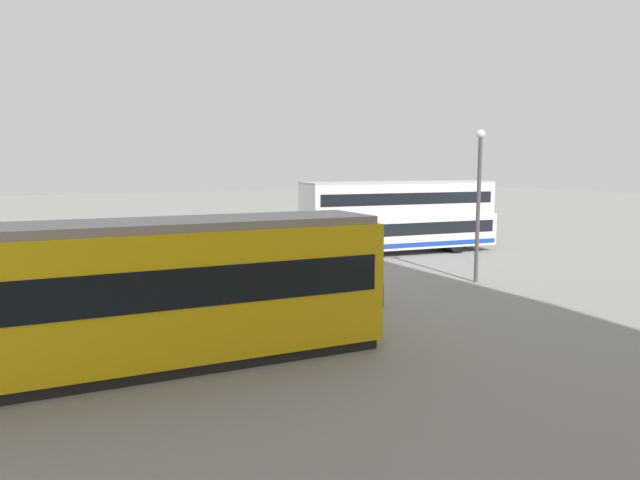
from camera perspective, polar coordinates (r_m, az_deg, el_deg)
name	(u,v)px	position (r m, az deg, el deg)	size (l,w,h in m)	color
ground_plane	(322,266)	(27.05, 0.21, -2.64)	(160.00, 160.00, 0.00)	gray
double_decker_bus	(399,217)	(31.16, 7.85, 2.29)	(11.09, 3.11, 3.87)	silver
tram_yellow	(104,295)	(13.96, -20.69, -5.17)	(13.24, 2.56, 3.45)	yellow
pedestrian_near_railing	(303,276)	(19.29, -1.72, -3.59)	(0.45, 0.45, 1.79)	#33384C
pedestrian_crossing	(379,281)	(19.31, 5.86, -4.03)	(0.45, 0.45, 1.57)	#4C3F2D
pedestrian_railing	(263,274)	(21.37, -5.69, -3.35)	(7.88, 0.91, 1.08)	gray
info_sign	(125,261)	(19.82, -18.82, -2.02)	(1.19, 0.13, 2.30)	slate
street_lamp	(479,193)	(23.86, 15.51, 4.52)	(0.36, 0.36, 6.13)	#4C4C51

